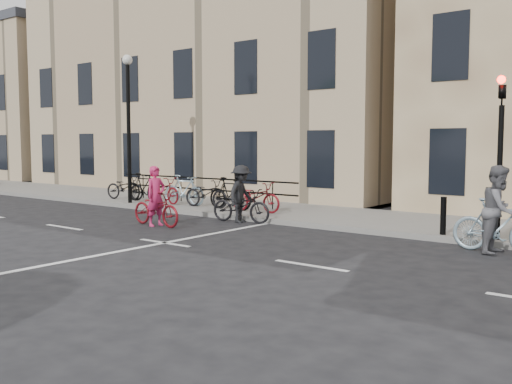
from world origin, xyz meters
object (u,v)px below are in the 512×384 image
Objects in this scene: cyclist_pink at (156,205)px; cyclist_grey at (499,218)px; lamp_post at (128,110)px; traffic_light at (501,137)px; cyclist_dark at (241,200)px.

cyclist_grey is at bearing -75.16° from cyclist_pink.
lamp_post is 2.73× the size of cyclist_grey.
traffic_light reaches higher than cyclist_pink.
lamp_post is (-12.70, 0.06, 1.04)m from traffic_light.
cyclist_grey reaches higher than cyclist_dark.
traffic_light is 1.99× the size of cyclist_dark.
traffic_light reaches higher than cyclist_grey.
cyclist_dark is (-7.21, 0.28, -0.09)m from cyclist_grey.
traffic_light is at bearing 17.21° from cyclist_grey.
cyclist_pink is at bearing 102.34° from cyclist_grey.
cyclist_pink is (-8.40, -2.59, -1.87)m from traffic_light.
lamp_post reaches higher than cyclist_dark.
cyclist_dark is at bearing -174.98° from traffic_light.
cyclist_pink is (4.30, -2.65, -2.91)m from lamp_post.
cyclist_grey is at bearing -4.21° from lamp_post.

